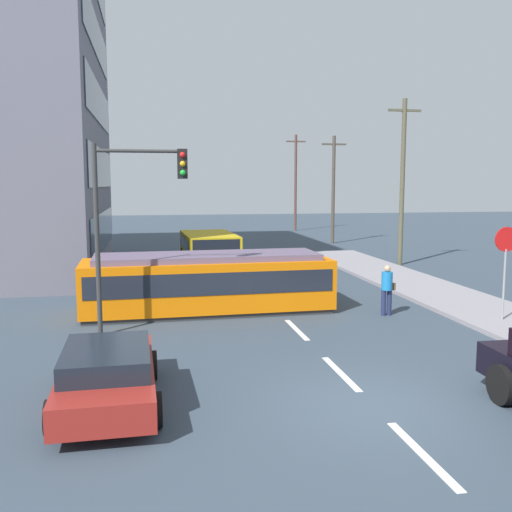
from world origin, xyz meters
name	(u,v)px	position (x,y,z in m)	size (l,w,h in m)	color
ground_plane	(269,302)	(0.00, 10.00, 0.00)	(120.00, 120.00, 0.00)	#364350
sidewalk_curb_right	(503,318)	(6.80, 6.00, 0.07)	(3.20, 36.00, 0.14)	gray
lane_stripe_0	(422,454)	(0.00, -2.00, 0.01)	(0.16, 2.40, 0.01)	silver
lane_stripe_1	(341,373)	(0.00, 2.00, 0.01)	(0.16, 2.40, 0.01)	silver
lane_stripe_2	(297,330)	(0.00, 6.00, 0.01)	(0.16, 2.40, 0.01)	silver
lane_stripe_3	(247,280)	(0.00, 14.91, 0.01)	(0.16, 2.40, 0.01)	silver
lane_stripe_4	(228,262)	(0.00, 20.91, 0.01)	(0.16, 2.40, 0.01)	silver
streetcar_tram	(208,282)	(-2.35, 8.91, 1.03)	(8.36, 2.75, 1.99)	orange
city_bus	(209,248)	(-1.28, 18.88, 1.03)	(2.70, 5.13, 1.80)	gold
pedestrian_crossing	(387,287)	(3.40, 7.30, 0.94)	(0.51, 0.36, 1.67)	#20274C
parked_sedan_near	(108,374)	(-5.11, 1.07, 0.62)	(2.06, 4.34, 1.19)	maroon
stop_sign	(506,254)	(6.46, 5.54, 2.19)	(0.76, 0.07, 2.88)	gray
traffic_light_mast	(132,204)	(-4.72, 6.43, 3.77)	(2.63, 0.33, 5.43)	#333333
utility_pole_mid	(402,180)	(8.91, 18.27, 4.53)	(1.80, 0.24, 8.70)	brown
utility_pole_far	(333,188)	(8.86, 29.61, 4.04)	(1.80, 0.24, 7.72)	#4C443A
utility_pole_distant	(296,181)	(9.05, 41.22, 4.56)	(1.80, 0.24, 8.74)	brown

